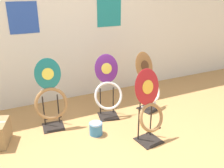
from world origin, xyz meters
TOP-DOWN VIEW (x-y plane):
  - wall_back at (0.00, 2.26)m, footprint 8.00×0.07m
  - toilet_seat_display_woodgrain at (1.03, 1.33)m, footprint 0.44×0.43m
  - toilet_seat_display_crimson_swirl at (0.56, 0.58)m, footprint 0.39×0.32m
  - toilet_seat_display_teal_sax at (-0.44, 1.39)m, footprint 0.44×0.31m
  - toilet_seat_display_purple_note at (0.37, 1.36)m, footprint 0.44×0.36m
  - paint_can at (0.03, 0.98)m, footprint 0.18×0.18m

SIDE VIEW (x-z plane):
  - paint_can at x=0.03m, z-range 0.00..0.17m
  - toilet_seat_display_purple_note at x=0.37m, z-range -0.03..0.89m
  - toilet_seat_display_teal_sax at x=-0.44m, z-range -0.05..0.91m
  - toilet_seat_display_woodgrain at x=1.03m, z-range -0.01..0.88m
  - toilet_seat_display_crimson_swirl at x=0.56m, z-range -0.01..0.91m
  - wall_back at x=0.00m, z-range 0.00..2.60m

